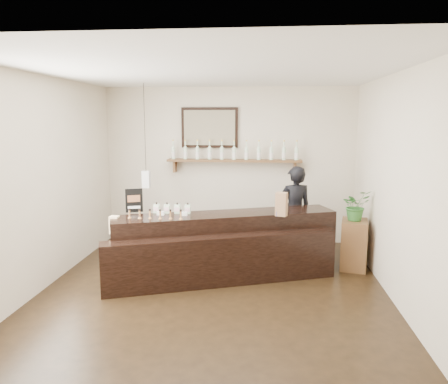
% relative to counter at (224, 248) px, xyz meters
% --- Properties ---
extents(ground, '(5.00, 5.00, 0.00)m').
position_rel_counter_xyz_m(ground, '(-0.09, -0.58, -0.42)').
color(ground, black).
rests_on(ground, ground).
extents(room_shell, '(5.00, 5.00, 5.00)m').
position_rel_counter_xyz_m(room_shell, '(-0.09, -0.58, 1.28)').
color(room_shell, beige).
rests_on(room_shell, ground).
extents(back_wall_decor, '(2.66, 0.96, 1.69)m').
position_rel_counter_xyz_m(back_wall_decor, '(-0.24, 1.79, 1.34)').
color(back_wall_decor, brown).
rests_on(back_wall_decor, ground).
extents(counter, '(3.21, 1.91, 1.05)m').
position_rel_counter_xyz_m(counter, '(0.00, 0.00, 0.00)').
color(counter, black).
rests_on(counter, ground).
extents(promo_sign, '(0.24, 0.11, 0.34)m').
position_rel_counter_xyz_m(promo_sign, '(-1.32, 0.08, 0.65)').
color(promo_sign, black).
rests_on(promo_sign, counter).
extents(paper_bag, '(0.18, 0.16, 0.33)m').
position_rel_counter_xyz_m(paper_bag, '(0.80, 0.03, 0.64)').
color(paper_bag, brown).
rests_on(paper_bag, counter).
extents(tape_dispenser, '(0.15, 0.09, 0.12)m').
position_rel_counter_xyz_m(tape_dispenser, '(0.79, 0.04, 0.52)').
color(tape_dispenser, '#16209E').
rests_on(tape_dispenser, counter).
extents(side_cabinet, '(0.46, 0.57, 0.74)m').
position_rel_counter_xyz_m(side_cabinet, '(1.91, 0.53, -0.05)').
color(side_cabinet, brown).
rests_on(side_cabinet, ground).
extents(potted_plant, '(0.53, 0.51, 0.46)m').
position_rel_counter_xyz_m(potted_plant, '(1.91, 0.53, 0.55)').
color(potted_plant, '#2F6C2B').
rests_on(potted_plant, side_cabinet).
extents(shopkeeper, '(0.71, 0.56, 1.70)m').
position_rel_counter_xyz_m(shopkeeper, '(1.05, 0.97, 0.43)').
color(shopkeeper, black).
rests_on(shopkeeper, ground).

